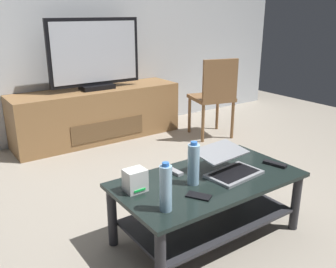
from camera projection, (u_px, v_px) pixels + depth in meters
ground_plane at (185, 213)px, 2.74m from camera, size 7.68×7.68×0.00m
back_wall at (63, 14)px, 4.03m from camera, size 6.40×0.12×2.80m
coffee_table at (208, 196)px, 2.37m from camera, size 1.20×0.64×0.42m
media_cabinet at (98, 114)px, 4.24m from camera, size 1.93×0.52×0.59m
television at (95, 56)px, 4.01m from camera, size 1.05×0.20×0.77m
dining_chair at (215, 94)px, 4.21m from camera, size 0.54×0.54×0.93m
laptop at (228, 165)px, 2.39m from camera, size 0.38×0.38×0.15m
router_box at (135, 180)px, 2.15m from camera, size 0.12×0.10×0.14m
water_bottle_near at (194, 164)px, 2.21m from camera, size 0.07×0.07×0.27m
water_bottle_far at (166, 188)px, 1.92m from camera, size 0.07×0.07×0.27m
cell_phone at (199, 196)px, 2.09m from camera, size 0.13×0.16×0.01m
tv_remote at (173, 171)px, 2.41m from camera, size 0.06×0.16×0.02m
soundbar_remote at (275, 164)px, 2.52m from camera, size 0.08×0.17×0.02m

